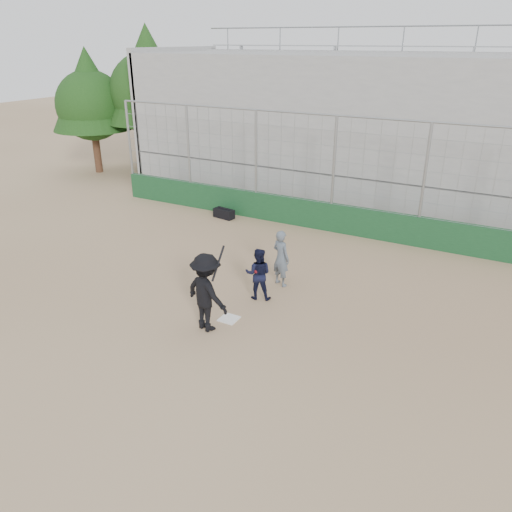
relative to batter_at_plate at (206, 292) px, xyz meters
The scene contains 10 objects.
ground 1.14m from the batter_at_plate, 68.44° to the left, with size 90.00×90.00×0.00m, color #826446.
home_plate 1.13m from the batter_at_plate, 68.44° to the left, with size 0.44×0.44×0.02m, color white.
backstop 7.59m from the batter_at_plate, 88.26° to the left, with size 18.10×0.25×4.04m.
bleachers 12.69m from the batter_at_plate, 88.95° to the left, with size 20.25×6.70×6.98m.
tree_left 16.19m from the batter_at_plate, 132.92° to the left, with size 4.48×4.48×7.00m.
tree_right 16.90m from the batter_at_plate, 142.77° to the left, with size 3.84×3.84×6.00m.
batter_at_plate is the anchor object (origin of this frame).
catcher_crouched 1.95m from the batter_at_plate, 78.95° to the left, with size 0.82×0.72×0.99m.
umpire 2.94m from the batter_at_plate, 79.76° to the left, with size 0.58×0.38×1.44m, color #515C67.
equipment_bag 7.98m from the batter_at_plate, 118.79° to the left, with size 0.87×0.48×0.39m.
Camera 1 is at (5.57, -8.99, 6.29)m, focal length 35.00 mm.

